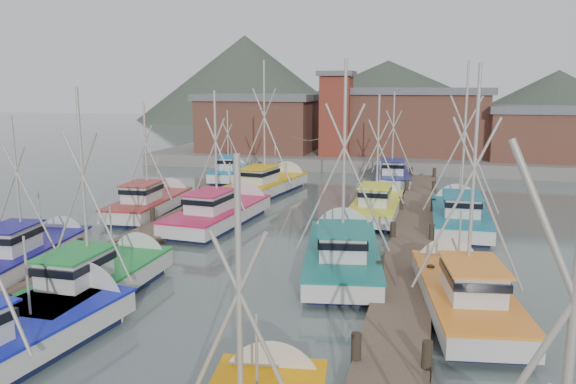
% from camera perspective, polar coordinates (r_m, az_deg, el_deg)
% --- Properties ---
extents(ground, '(260.00, 260.00, 0.00)m').
position_cam_1_polar(ground, '(26.73, -3.32, -7.26)').
color(ground, '#4A5956').
rests_on(ground, ground).
extents(dock_left, '(2.30, 46.00, 1.50)m').
position_cam_1_polar(dock_left, '(32.90, -12.80, -3.69)').
color(dock_left, brown).
rests_on(dock_left, ground).
extents(dock_right, '(2.30, 46.00, 1.50)m').
position_cam_1_polar(dock_right, '(29.33, 12.38, -5.43)').
color(dock_right, brown).
rests_on(dock_right, ground).
extents(quay, '(44.00, 16.00, 1.20)m').
position_cam_1_polar(quay, '(62.14, 7.29, 3.54)').
color(quay, slate).
rests_on(quay, ground).
extents(shed_left, '(12.72, 8.48, 6.20)m').
position_cam_1_polar(shed_left, '(62.24, -3.04, 7.08)').
color(shed_left, brown).
rests_on(shed_left, quay).
extents(shed_center, '(14.84, 9.54, 6.90)m').
position_cam_1_polar(shed_center, '(61.29, 12.99, 7.10)').
color(shed_center, brown).
rests_on(shed_center, quay).
extents(shed_right, '(8.48, 6.36, 5.20)m').
position_cam_1_polar(shed_right, '(59.02, 23.63, 5.53)').
color(shed_right, brown).
rests_on(shed_right, quay).
extents(lookout_tower, '(3.60, 3.60, 8.50)m').
position_cam_1_polar(lookout_tower, '(58.08, 4.91, 8.00)').
color(lookout_tower, maroon).
rests_on(lookout_tower, quay).
extents(distant_hills, '(175.00, 140.00, 42.00)m').
position_cam_1_polar(distant_hills, '(148.43, 6.75, 7.43)').
color(distant_hills, '#3B453A').
rests_on(distant_hills, ground).
extents(boat_0, '(4.55, 10.81, 10.52)m').
position_cam_1_polar(boat_0, '(19.38, -27.12, -13.44)').
color(boat_0, '#111739').
rests_on(boat_0, ground).
extents(boat_4, '(3.60, 8.92, 8.96)m').
position_cam_1_polar(boat_4, '(23.66, -18.53, -8.48)').
color(boat_4, '#111739').
rests_on(boat_4, ground).
extents(boat_5, '(4.70, 10.47, 10.34)m').
position_cam_1_polar(boat_5, '(26.17, 5.54, -6.11)').
color(boat_5, '#111739').
rests_on(boat_5, ground).
extents(boat_6, '(3.52, 8.51, 7.64)m').
position_cam_1_polar(boat_6, '(28.72, -24.58, -5.55)').
color(boat_6, '#111739').
rests_on(boat_6, ground).
extents(boat_7, '(4.19, 9.43, 9.79)m').
position_cam_1_polar(boat_7, '(22.27, 17.27, -9.61)').
color(boat_7, '#111739').
rests_on(boat_7, ground).
extents(boat_8, '(3.87, 10.10, 8.89)m').
position_cam_1_polar(boat_8, '(34.40, -6.63, -2.06)').
color(boat_8, '#111739').
rests_on(boat_8, ground).
extents(boat_9, '(3.43, 8.93, 8.47)m').
position_cam_1_polar(boat_9, '(36.46, 9.07, -1.40)').
color(boat_9, '#111739').
rests_on(boat_9, ground).
extents(boat_10, '(3.38, 9.14, 7.97)m').
position_cam_1_polar(boat_10, '(38.05, -13.57, -1.06)').
color(boat_10, '#111739').
rests_on(boat_10, ground).
extents(boat_11, '(4.28, 9.78, 10.57)m').
position_cam_1_polar(boat_11, '(35.00, 16.99, -2.23)').
color(boat_11, '#111739').
rests_on(boat_11, ground).
extents(boat_12, '(4.67, 10.54, 11.10)m').
position_cam_1_polar(boat_12, '(44.04, -1.91, 0.82)').
color(boat_12, '#111739').
rests_on(boat_12, ground).
extents(boat_13, '(3.64, 9.18, 8.57)m').
position_cam_1_polar(boat_13, '(48.80, 10.47, 1.61)').
color(boat_13, '#111739').
rests_on(boat_13, ground).
extents(boat_14, '(3.45, 7.95, 6.76)m').
position_cam_1_polar(boat_14, '(50.59, -5.93, 2.04)').
color(boat_14, '#111739').
rests_on(boat_14, ground).
extents(gull_near, '(1.53, 0.66, 0.24)m').
position_cam_1_polar(gull_near, '(24.05, -2.85, 8.38)').
color(gull_near, slate).
rests_on(gull_near, ground).
extents(gull_far, '(1.55, 0.62, 0.24)m').
position_cam_1_polar(gull_far, '(24.19, 2.10, 5.35)').
color(gull_far, slate).
rests_on(gull_far, ground).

